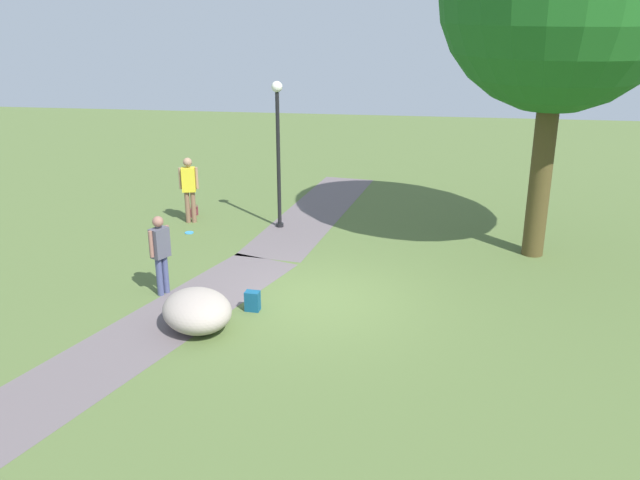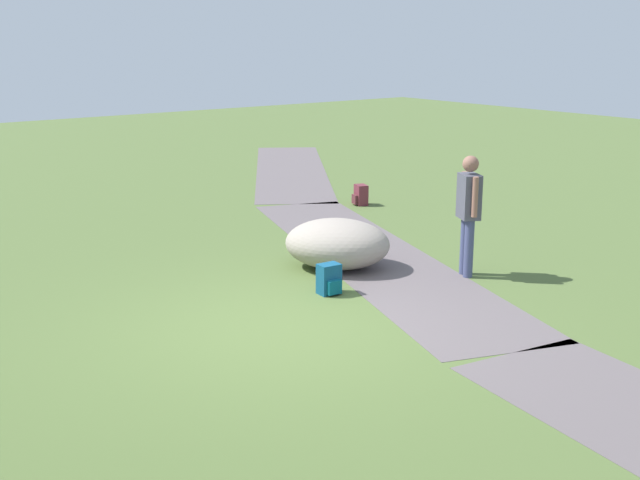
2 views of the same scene
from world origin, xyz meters
name	(u,v)px [view 1 (image 1 of 2)]	position (x,y,z in m)	size (l,w,h in m)	color
ground_plane	(320,300)	(0.00, 0.00, 0.00)	(48.00, 48.00, 0.00)	#516634
footpath_segment_near	(316,211)	(-6.04, -0.98, 0.00)	(8.16, 2.80, 0.01)	#62585A
footpath_segment_mid	(155,328)	(1.70, -2.84, 0.00)	(8.11, 4.15, 0.01)	#62585A
lamp_post	(278,140)	(-4.50, -1.74, 2.36)	(0.28, 0.28, 3.85)	black
lawn_boulder	(197,310)	(1.56, -2.05, 0.35)	(1.96, 1.89, 0.71)	#A19389
woman_with_handbag	(189,185)	(-4.54, -4.23, 1.06)	(0.32, 0.51, 1.81)	brown
man_near_boulder	(160,250)	(0.17, -3.24, 0.98)	(0.47, 0.38, 1.68)	#424A72
handbag_on_grass	(193,211)	(-5.08, -4.35, 0.14)	(0.34, 0.33, 0.31)	maroon
backpack_by_boulder	(253,301)	(0.67, -1.23, 0.19)	(0.28, 0.29, 0.40)	navy
frisbee_on_grass	(189,233)	(-3.64, -3.99, 0.01)	(0.23, 0.23, 0.02)	#318FD5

